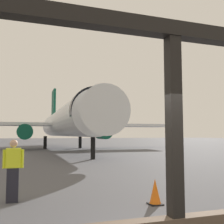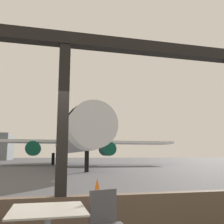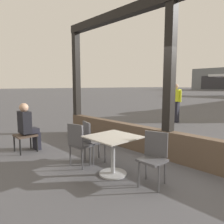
{
  "view_description": "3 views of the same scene",
  "coord_description": "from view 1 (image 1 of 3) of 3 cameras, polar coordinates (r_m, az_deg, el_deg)",
  "views": [
    {
      "loc": [
        -2.18,
        -3.62,
        1.88
      ],
      "look_at": [
        3.57,
        14.06,
        3.47
      ],
      "focal_mm": 42.77,
      "sensor_mm": 36.0,
      "label": 1
    },
    {
      "loc": [
        -0.23,
        -4.71,
        1.35
      ],
      "look_at": [
        4.09,
        12.98,
        4.42
      ],
      "focal_mm": 41.26,
      "sensor_mm": 36.0,
      "label": 2
    },
    {
      "loc": [
        2.61,
        -4.13,
        1.68
      ],
      "look_at": [
        -0.9,
        -0.89,
        1.08
      ],
      "focal_mm": 34.02,
      "sensor_mm": 36.0,
      "label": 3
    }
  ],
  "objects": [
    {
      "name": "ground_crew_worker",
      "position": [
        8.16,
        -20.41,
        -11.45
      ],
      "size": [
        0.57,
        0.22,
        1.74
      ],
      "color": "black",
      "rests_on": "ground"
    },
    {
      "name": "traffic_cone",
      "position": [
        7.63,
        9.2,
        -16.56
      ],
      "size": [
        0.36,
        0.36,
        0.68
      ],
      "color": "orange",
      "rests_on": "ground"
    },
    {
      "name": "ground_plane",
      "position": [
        43.71,
        -15.26,
        -7.19
      ],
      "size": [
        220.0,
        220.0,
        0.0
      ],
      "primitive_type": "plane",
      "color": "#4C4C51"
    },
    {
      "name": "window_frame",
      "position": [
        4.27,
        13.29,
        -12.57
      ],
      "size": [
        7.56,
        0.24,
        3.66
      ],
      "color": "brown",
      "rests_on": "ground"
    },
    {
      "name": "airplane",
      "position": [
        35.33,
        -9.85,
        -2.15
      ],
      "size": [
        30.24,
        36.98,
        10.39
      ],
      "color": "silver",
      "rests_on": "ground"
    }
  ]
}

